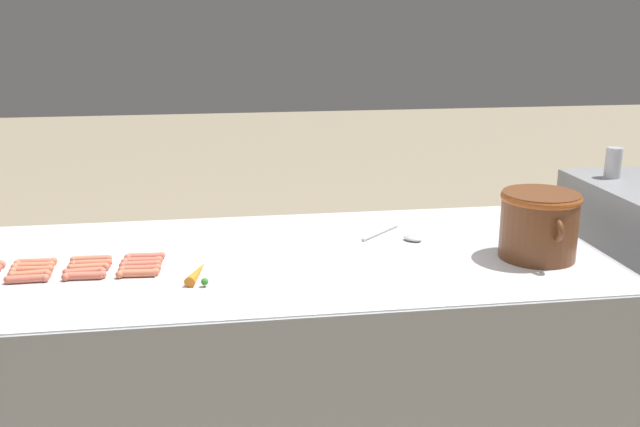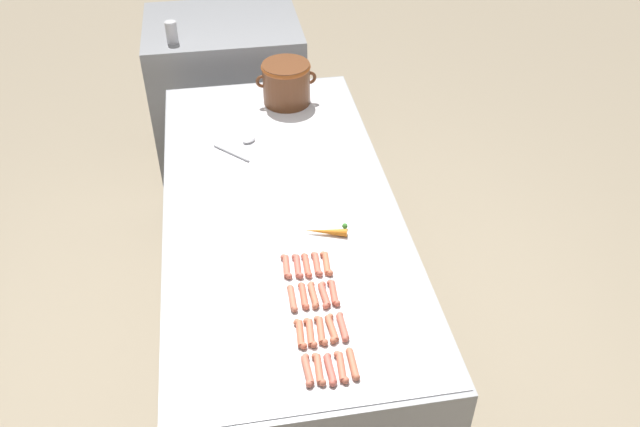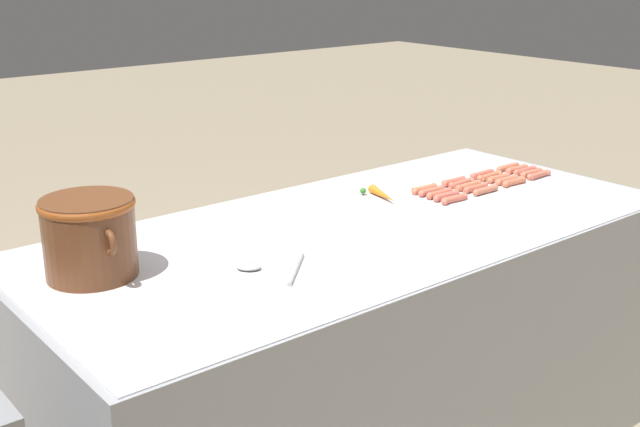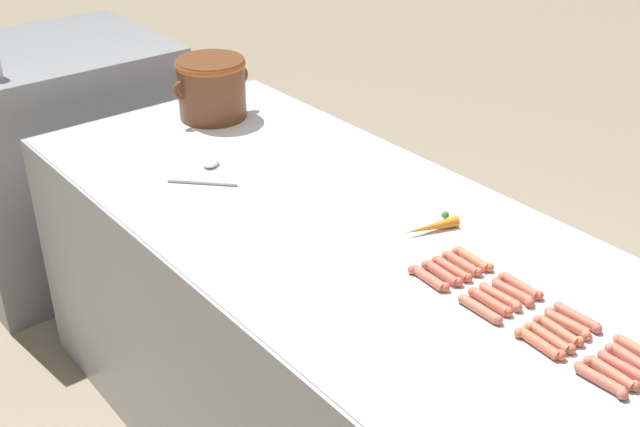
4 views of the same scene
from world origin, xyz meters
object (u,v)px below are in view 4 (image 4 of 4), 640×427
at_px(hot_dog_18, 520,286).
at_px(serving_spoon, 208,169).
at_px(hot_dog_11, 452,269).
at_px(hot_dog_17, 577,317).
at_px(hot_dog_10, 500,297).
at_px(hot_dog_1, 539,344).
at_px(hot_dog_3, 428,278).
at_px(hot_dog_14, 513,292).
at_px(hot_dog_19, 472,259).
at_px(hot_dog_5, 549,338).
at_px(hot_dog_6, 490,302).
at_px(hot_dog_15, 462,263).
at_px(bean_pot, 211,85).
at_px(carrot, 431,226).
at_px(back_cabinet, 62,160).
at_px(hot_dog_8, 624,368).
at_px(hot_dog_4, 611,373).
at_px(hot_dog_2, 480,309).
at_px(hot_dog_9, 558,331).
at_px(hot_dog_12, 633,360).
at_px(hot_dog_13, 567,323).
at_px(hot_dog_16, 640,351).
at_px(hot_dog_0, 600,380).
at_px(hot_dog_7, 442,273).

relative_size(hot_dog_18, serving_spoon, 0.59).
relative_size(hot_dog_11, hot_dog_17, 1.00).
bearing_deg(hot_dog_10, hot_dog_1, -112.89).
distance_m(hot_dog_3, hot_dog_14, 0.21).
bearing_deg(hot_dog_19, hot_dog_10, -115.90).
xyz_separation_m(hot_dog_5, hot_dog_18, (0.11, 0.17, 0.00)).
xyz_separation_m(hot_dog_1, hot_dog_5, (0.03, -0.00, 0.00)).
relative_size(hot_dog_6, hot_dog_15, 1.00).
bearing_deg(hot_dog_3, hot_dog_18, -47.70).
bearing_deg(bean_pot, hot_dog_15, -92.29).
xyz_separation_m(hot_dog_11, carrot, (0.11, 0.18, 0.00)).
height_order(hot_dog_10, serving_spoon, hot_dog_10).
relative_size(hot_dog_11, hot_dog_15, 1.00).
relative_size(back_cabinet, hot_dog_8, 7.82).
bearing_deg(carrot, hot_dog_4, -102.31).
height_order(back_cabinet, hot_dog_2, back_cabinet).
bearing_deg(hot_dog_6, hot_dog_3, 104.40).
distance_m(hot_dog_4, hot_dog_9, 0.16).
bearing_deg(hot_dog_12, bean_pot, 88.32).
height_order(hot_dog_6, bean_pot, bean_pot).
bearing_deg(hot_dog_18, hot_dog_1, -130.62).
xyz_separation_m(hot_dog_3, hot_dog_9, (0.08, -0.33, 0.00)).
distance_m(hot_dog_6, hot_dog_11, 0.16).
bearing_deg(hot_dog_4, hot_dog_1, 103.55).
bearing_deg(hot_dog_13, hot_dog_2, 125.10).
height_order(hot_dog_1, hot_dog_12, same).
relative_size(hot_dog_2, hot_dog_17, 1.00).
xyz_separation_m(hot_dog_1, hot_dog_8, (0.07, -0.16, 0.00)).
height_order(hot_dog_6, hot_dog_16, same).
xyz_separation_m(hot_dog_3, hot_dog_8, (0.08, -0.50, 0.00)).
height_order(hot_dog_1, hot_dog_19, same).
relative_size(hot_dog_0, hot_dog_10, 1.00).
height_order(hot_dog_4, hot_dog_17, same).
relative_size(hot_dog_6, hot_dog_8, 1.00).
bearing_deg(hot_dog_14, hot_dog_3, 124.12).
bearing_deg(bean_pot, hot_dog_8, -92.88).
relative_size(hot_dog_1, hot_dog_4, 1.00).
distance_m(hot_dog_12, hot_dog_17, 0.17).
bearing_deg(hot_dog_2, hot_dog_1, -88.61).
bearing_deg(hot_dog_11, back_cabinet, 95.51).
relative_size(hot_dog_11, serving_spoon, 0.59).
height_order(hot_dog_0, hot_dog_7, same).
relative_size(hot_dog_3, hot_dog_13, 1.00).
height_order(hot_dog_15, hot_dog_19, same).
xyz_separation_m(hot_dog_7, hot_dog_17, (0.11, -0.32, 0.00)).
height_order(back_cabinet, bean_pot, bean_pot).
distance_m(hot_dog_11, hot_dog_15, 0.04).
bearing_deg(hot_dog_7, hot_dog_10, -77.73).
xyz_separation_m(hot_dog_1, hot_dog_17, (0.15, 0.01, 0.00)).
bearing_deg(hot_dog_7, hot_dog_5, -90.63).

